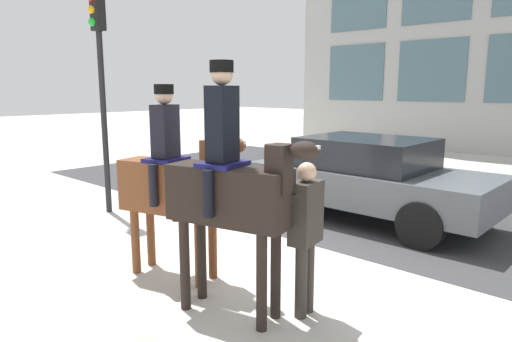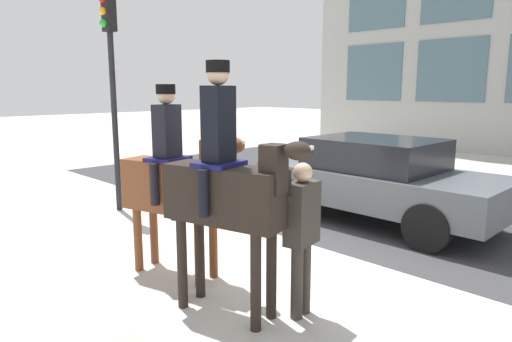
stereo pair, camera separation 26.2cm
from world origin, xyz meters
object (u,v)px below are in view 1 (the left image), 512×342
object	(u,v)px
mounted_horse_companion	(231,188)
street_car_near_lane	(370,177)
traffic_light	(100,68)
mounted_horse_lead	(174,181)
pedestrian_bystander	(304,227)

from	to	relation	value
mounted_horse_companion	street_car_near_lane	distance (m)	4.36
mounted_horse_companion	traffic_light	size ratio (longest dim) A/B	0.64
mounted_horse_companion	street_car_near_lane	bearing A→B (deg)	86.20
mounted_horse_lead	traffic_light	world-z (taller)	traffic_light
pedestrian_bystander	traffic_light	bearing A→B (deg)	-17.05
mounted_horse_companion	street_car_near_lane	xyz separation A→B (m)	(-0.73, 4.26, -0.58)
pedestrian_bystander	traffic_light	world-z (taller)	traffic_light
mounted_horse_lead	traffic_light	distance (m)	3.96
pedestrian_bystander	traffic_light	xyz separation A→B (m)	(-5.33, 0.75, 1.82)
mounted_horse_lead	street_car_near_lane	world-z (taller)	mounted_horse_lead
traffic_light	street_car_near_lane	bearing A→B (deg)	36.71
mounted_horse_companion	street_car_near_lane	size ratio (longest dim) A/B	0.61
mounted_horse_companion	traffic_light	distance (m)	5.12
mounted_horse_companion	pedestrian_bystander	distance (m)	0.87
street_car_near_lane	traffic_light	size ratio (longest dim) A/B	1.04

